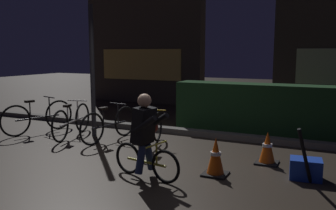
{
  "coord_description": "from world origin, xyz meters",
  "views": [
    {
      "loc": [
        2.87,
        -5.04,
        1.82
      ],
      "look_at": [
        0.2,
        0.6,
        0.9
      ],
      "focal_mm": 37.98,
      "sensor_mm": 36.0,
      "label": 1
    }
  ],
  "objects_px": {
    "parked_bike_leftmost": "(38,117)",
    "closed_umbrella": "(305,156)",
    "parked_bike_center_right": "(151,131)",
    "traffic_cone_near": "(216,157)",
    "street_post": "(92,72)",
    "blue_crate": "(306,169)",
    "parked_bike_center_left": "(109,124)",
    "parked_bike_left_mid": "(72,121)",
    "cyclist": "(146,136)",
    "traffic_cone_far": "(267,148)"
  },
  "relations": [
    {
      "from": "parked_bike_leftmost",
      "to": "parked_bike_center_right",
      "type": "relative_size",
      "value": 1.13
    },
    {
      "from": "street_post",
      "to": "traffic_cone_far",
      "type": "distance_m",
      "value": 4.0
    },
    {
      "from": "street_post",
      "to": "parked_bike_center_right",
      "type": "relative_size",
      "value": 1.89
    },
    {
      "from": "street_post",
      "to": "traffic_cone_near",
      "type": "xyz_separation_m",
      "value": [
        3.21,
        -1.3,
        -1.14
      ]
    },
    {
      "from": "parked_bike_center_left",
      "to": "parked_bike_center_right",
      "type": "distance_m",
      "value": 1.03
    },
    {
      "from": "parked_bike_center_right",
      "to": "closed_umbrella",
      "type": "bearing_deg",
      "value": -118.11
    },
    {
      "from": "traffic_cone_near",
      "to": "blue_crate",
      "type": "height_order",
      "value": "traffic_cone_near"
    },
    {
      "from": "blue_crate",
      "to": "closed_umbrella",
      "type": "relative_size",
      "value": 0.52
    },
    {
      "from": "traffic_cone_near",
      "to": "parked_bike_leftmost",
      "type": "bearing_deg",
      "value": 167.61
    },
    {
      "from": "traffic_cone_near",
      "to": "blue_crate",
      "type": "xyz_separation_m",
      "value": [
        1.24,
        0.4,
        -0.13
      ]
    },
    {
      "from": "parked_bike_center_left",
      "to": "blue_crate",
      "type": "xyz_separation_m",
      "value": [
        3.89,
        -0.69,
        -0.19
      ]
    },
    {
      "from": "street_post",
      "to": "parked_bike_center_left",
      "type": "bearing_deg",
      "value": -20.51
    },
    {
      "from": "parked_bike_leftmost",
      "to": "closed_umbrella",
      "type": "height_order",
      "value": "closed_umbrella"
    },
    {
      "from": "street_post",
      "to": "blue_crate",
      "type": "height_order",
      "value": "street_post"
    },
    {
      "from": "parked_bike_leftmost",
      "to": "traffic_cone_far",
      "type": "bearing_deg",
      "value": -74.39
    },
    {
      "from": "parked_bike_center_right",
      "to": "traffic_cone_far",
      "type": "xyz_separation_m",
      "value": [
        2.23,
        -0.12,
        -0.06
      ]
    },
    {
      "from": "traffic_cone_near",
      "to": "closed_umbrella",
      "type": "xyz_separation_m",
      "value": [
        1.23,
        0.15,
        0.13
      ]
    },
    {
      "from": "traffic_cone_far",
      "to": "parked_bike_leftmost",
      "type": "bearing_deg",
      "value": 178.91
    },
    {
      "from": "street_post",
      "to": "parked_bike_center_left",
      "type": "height_order",
      "value": "street_post"
    },
    {
      "from": "cyclist",
      "to": "traffic_cone_near",
      "type": "bearing_deg",
      "value": 41.52
    },
    {
      "from": "parked_bike_leftmost",
      "to": "blue_crate",
      "type": "distance_m",
      "value": 5.81
    },
    {
      "from": "parked_bike_leftmost",
      "to": "blue_crate",
      "type": "relative_size",
      "value": 3.86
    },
    {
      "from": "closed_umbrella",
      "to": "street_post",
      "type": "bearing_deg",
      "value": -68.06
    },
    {
      "from": "parked_bike_left_mid",
      "to": "blue_crate",
      "type": "xyz_separation_m",
      "value": [
        4.82,
        -0.62,
        -0.2
      ]
    },
    {
      "from": "parked_bike_left_mid",
      "to": "cyclist",
      "type": "height_order",
      "value": "cyclist"
    },
    {
      "from": "traffic_cone_far",
      "to": "closed_umbrella",
      "type": "distance_m",
      "value": 0.99
    },
    {
      "from": "closed_umbrella",
      "to": "parked_bike_center_left",
      "type": "bearing_deg",
      "value": -67.18
    },
    {
      "from": "parked_bike_center_right",
      "to": "cyclist",
      "type": "bearing_deg",
      "value": -165.82
    },
    {
      "from": "parked_bike_left_mid",
      "to": "traffic_cone_far",
      "type": "height_order",
      "value": "parked_bike_left_mid"
    },
    {
      "from": "street_post",
      "to": "parked_bike_leftmost",
      "type": "distance_m",
      "value": 1.72
    },
    {
      "from": "parked_bike_center_right",
      "to": "cyclist",
      "type": "distance_m",
      "value": 1.75
    },
    {
      "from": "traffic_cone_near",
      "to": "traffic_cone_far",
      "type": "bearing_deg",
      "value": 56.26
    },
    {
      "from": "traffic_cone_near",
      "to": "parked_bike_center_left",
      "type": "bearing_deg",
      "value": 157.63
    },
    {
      "from": "traffic_cone_near",
      "to": "closed_umbrella",
      "type": "height_order",
      "value": "closed_umbrella"
    },
    {
      "from": "parked_bike_left_mid",
      "to": "parked_bike_center_left",
      "type": "relative_size",
      "value": 1.01
    },
    {
      "from": "parked_bike_center_right",
      "to": "parked_bike_leftmost",
      "type": "bearing_deg",
      "value": 79.17
    },
    {
      "from": "street_post",
      "to": "closed_umbrella",
      "type": "xyz_separation_m",
      "value": [
        4.44,
        -1.15,
        -1.01
      ]
    },
    {
      "from": "street_post",
      "to": "traffic_cone_far",
      "type": "xyz_separation_m",
      "value": [
        3.81,
        -0.4,
        -1.16
      ]
    },
    {
      "from": "street_post",
      "to": "parked_bike_leftmost",
      "type": "height_order",
      "value": "street_post"
    },
    {
      "from": "traffic_cone_near",
      "to": "closed_umbrella",
      "type": "bearing_deg",
      "value": 6.94
    },
    {
      "from": "parked_bike_leftmost",
      "to": "traffic_cone_far",
      "type": "relative_size",
      "value": 3.12
    },
    {
      "from": "parked_bike_leftmost",
      "to": "parked_bike_center_right",
      "type": "height_order",
      "value": "parked_bike_leftmost"
    },
    {
      "from": "parked_bike_leftmost",
      "to": "blue_crate",
      "type": "xyz_separation_m",
      "value": [
        5.78,
        -0.6,
        -0.22
      ]
    },
    {
      "from": "parked_bike_center_right",
      "to": "traffic_cone_near",
      "type": "height_order",
      "value": "parked_bike_center_right"
    },
    {
      "from": "parked_bike_leftmost",
      "to": "cyclist",
      "type": "relative_size",
      "value": 1.36
    },
    {
      "from": "parked_bike_leftmost",
      "to": "traffic_cone_near",
      "type": "height_order",
      "value": "parked_bike_leftmost"
    },
    {
      "from": "parked_bike_left_mid",
      "to": "closed_umbrella",
      "type": "xyz_separation_m",
      "value": [
        4.81,
        -0.87,
        0.06
      ]
    },
    {
      "from": "street_post",
      "to": "parked_bike_leftmost",
      "type": "xyz_separation_m",
      "value": [
        -1.33,
        -0.3,
        -1.05
      ]
    },
    {
      "from": "blue_crate",
      "to": "closed_umbrella",
      "type": "bearing_deg",
      "value": -91.32
    },
    {
      "from": "parked_bike_left_mid",
      "to": "traffic_cone_far",
      "type": "bearing_deg",
      "value": -104.25
    }
  ]
}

